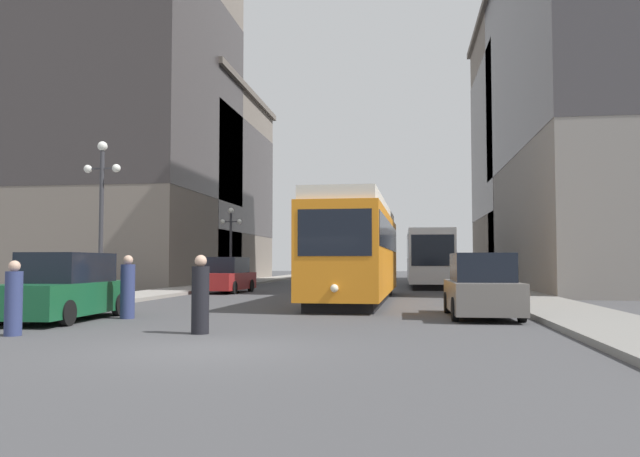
% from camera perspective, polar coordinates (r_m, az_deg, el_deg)
% --- Properties ---
extents(ground_plane, '(200.00, 200.00, 0.00)m').
position_cam_1_polar(ground_plane, '(11.70, -10.01, -10.70)').
color(ground_plane, '#424244').
extents(sidewalk_left, '(2.75, 120.00, 0.15)m').
position_cam_1_polar(sidewalk_left, '(52.42, -5.23, -4.66)').
color(sidewalk_left, gray).
rests_on(sidewalk_left, ground).
extents(sidewalk_right, '(2.75, 120.00, 0.15)m').
position_cam_1_polar(sidewalk_right, '(51.29, 13.21, -4.63)').
color(sidewalk_right, gray).
rests_on(sidewalk_right, ground).
extents(streetcar, '(2.89, 13.96, 3.89)m').
position_cam_1_polar(streetcar, '(25.48, 3.38, -1.84)').
color(streetcar, black).
rests_on(streetcar, ground).
extents(transit_bus, '(2.68, 11.60, 3.45)m').
position_cam_1_polar(transit_bus, '(40.54, 9.73, -2.47)').
color(transit_bus, black).
rests_on(transit_bus, ground).
extents(parked_car_left_near, '(1.99, 4.84, 1.82)m').
position_cam_1_polar(parked_car_left_near, '(18.53, -21.91, -5.06)').
color(parked_car_left_near, black).
rests_on(parked_car_left_near, ground).
extents(parked_car_left_mid, '(2.09, 4.54, 1.82)m').
position_cam_1_polar(parked_car_left_mid, '(32.86, -8.37, -4.28)').
color(parked_car_left_mid, black).
rests_on(parked_car_left_mid, ground).
extents(parked_car_right_far, '(1.93, 4.48, 1.82)m').
position_cam_1_polar(parked_car_right_far, '(18.61, 14.34, -5.18)').
color(parked_car_right_far, black).
rests_on(parked_car_right_far, ground).
extents(pedestrian_crossing_near, '(0.36, 0.36, 1.60)m').
position_cam_1_polar(pedestrian_crossing_near, '(15.08, -25.88, -5.86)').
color(pedestrian_crossing_near, navy).
rests_on(pedestrian_crossing_near, ground).
extents(pedestrian_crossing_far, '(0.39, 0.39, 1.76)m').
position_cam_1_polar(pedestrian_crossing_far, '(18.47, -16.94, -5.23)').
color(pedestrian_crossing_far, navy).
rests_on(pedestrian_crossing_far, ground).
extents(pedestrian_on_sidewalk, '(0.39, 0.39, 1.73)m').
position_cam_1_polar(pedestrian_on_sidewalk, '(14.18, -10.73, -6.08)').
color(pedestrian_on_sidewalk, black).
rests_on(pedestrian_on_sidewalk, ground).
extents(lamp_post_left_near, '(1.41, 0.36, 5.85)m').
position_cam_1_polar(lamp_post_left_near, '(24.50, -19.08, 2.74)').
color(lamp_post_left_near, '#333338').
rests_on(lamp_post_left_near, sidewalk_left).
extents(lamp_post_left_far, '(1.41, 0.36, 4.87)m').
position_cam_1_polar(lamp_post_left_far, '(40.46, -8.04, -0.44)').
color(lamp_post_left_far, '#333338').
rests_on(lamp_post_left_far, sidewalk_left).
extents(building_left_corner, '(11.63, 18.66, 16.23)m').
position_cam_1_polar(building_left_corner, '(55.91, -11.82, 3.96)').
color(building_left_corner, slate).
rests_on(building_left_corner, ground).
extents(building_left_midblock, '(16.26, 16.37, 24.57)m').
position_cam_1_polar(building_left_midblock, '(48.12, -18.66, 10.43)').
color(building_left_midblock, slate).
rests_on(building_left_midblock, ground).
extents(building_right_corner, '(11.55, 22.82, 31.02)m').
position_cam_1_polar(building_right_corner, '(42.60, 24.27, 17.03)').
color(building_right_corner, gray).
rests_on(building_right_corner, ground).
extents(building_right_midblock, '(12.00, 15.36, 21.57)m').
position_cam_1_polar(building_right_midblock, '(55.70, 20.14, 6.99)').
color(building_right_midblock, slate).
rests_on(building_right_midblock, ground).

